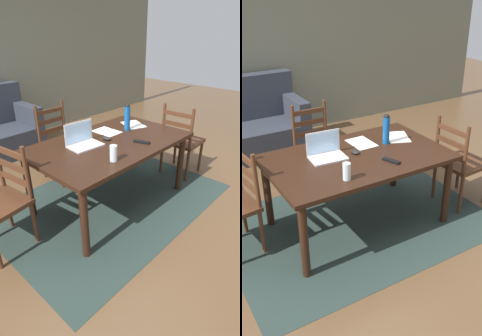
% 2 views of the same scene
% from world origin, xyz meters
% --- Properties ---
extents(ground_plane, '(14.00, 14.00, 0.00)m').
position_xyz_m(ground_plane, '(0.00, 0.00, 0.00)').
color(ground_plane, brown).
extents(area_rug, '(2.49, 1.77, 0.01)m').
position_xyz_m(area_rug, '(0.00, 0.00, 0.00)').
color(area_rug, '#283833').
rests_on(area_rug, ground).
extents(dining_table, '(1.64, 1.01, 0.73)m').
position_xyz_m(dining_table, '(0.00, 0.00, 0.65)').
color(dining_table, black).
rests_on(dining_table, ground).
extents(chair_right_near, '(0.46, 0.46, 0.95)m').
position_xyz_m(chair_right_near, '(1.11, -0.20, 0.46)').
color(chair_right_near, '#4C2B19').
rests_on(chair_right_near, ground).
extents(chair_left_far, '(0.50, 0.50, 0.95)m').
position_xyz_m(chair_left_far, '(-1.11, 0.21, 0.46)').
color(chair_left_far, '#4C2B19').
rests_on(chair_left_far, ground).
extents(chair_far_head, '(0.44, 0.44, 0.95)m').
position_xyz_m(chair_far_head, '(0.00, 0.88, 0.46)').
color(chair_far_head, '#4C2B19').
rests_on(chair_far_head, ground).
extents(laptop, '(0.34, 0.25, 0.23)m').
position_xyz_m(laptop, '(-0.25, 0.13, 0.79)').
color(laptop, silver).
rests_on(laptop, dining_table).
extents(water_bottle, '(0.07, 0.07, 0.30)m').
position_xyz_m(water_bottle, '(0.39, 0.10, 0.88)').
color(water_bottle, '#145199').
rests_on(water_bottle, dining_table).
extents(drinking_glass, '(0.07, 0.07, 0.14)m').
position_xyz_m(drinking_glass, '(-0.30, -0.34, 0.80)').
color(drinking_glass, silver).
rests_on(drinking_glass, dining_table).
extents(computer_mouse, '(0.07, 0.11, 0.03)m').
position_xyz_m(computer_mouse, '(0.01, 0.05, 0.75)').
color(computer_mouse, black).
rests_on(computer_mouse, dining_table).
extents(tv_remote, '(0.10, 0.17, 0.02)m').
position_xyz_m(tv_remote, '(0.19, -0.27, 0.74)').
color(tv_remote, black).
rests_on(tv_remote, dining_table).
extents(paper_stack_left, '(0.21, 0.30, 0.00)m').
position_xyz_m(paper_stack_left, '(0.18, 0.22, 0.73)').
color(paper_stack_left, white).
rests_on(paper_stack_left, dining_table).
extents(paper_stack_right, '(0.31, 0.35, 0.00)m').
position_xyz_m(paper_stack_right, '(0.57, 0.16, 0.73)').
color(paper_stack_right, white).
rests_on(paper_stack_right, dining_table).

